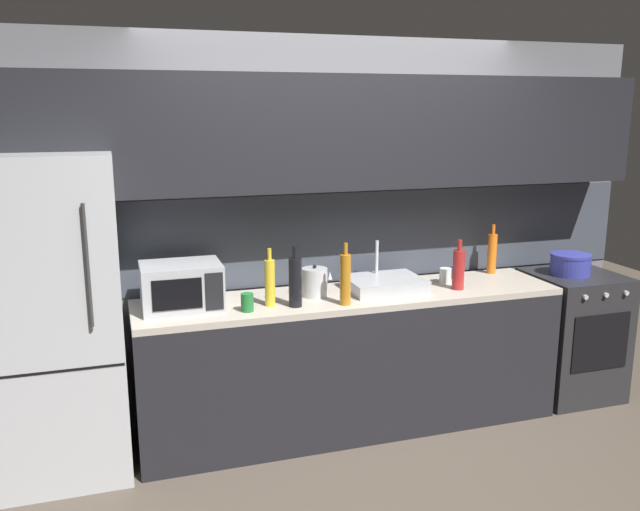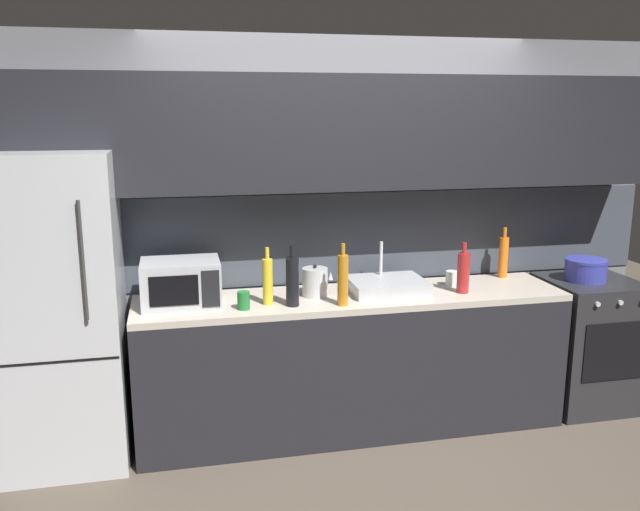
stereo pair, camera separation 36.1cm
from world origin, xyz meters
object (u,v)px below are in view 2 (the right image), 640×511
mug_green (244,300)px  cooking_pot (586,270)px  refrigerator (61,311)px  mug_blue (464,275)px  wine_bottle_orange (503,257)px  wine_bottle_amber (343,279)px  wine_bottle_yellow (268,281)px  oven_range (586,342)px  kettle (315,282)px  wine_bottle_red (463,272)px  wine_bottle_dark (292,281)px  microwave (181,283)px  mug_clear (452,278)px

mug_green → cooking_pot: (2.34, 0.16, 0.02)m
refrigerator → mug_blue: 2.56m
wine_bottle_orange → mug_blue: size_ratio=4.12×
wine_bottle_amber → wine_bottle_yellow: wine_bottle_amber is taller
wine_bottle_amber → wine_bottle_yellow: size_ratio=1.08×
oven_range → kettle: 2.00m
cooking_pot → mug_green: bearing=-176.2°
wine_bottle_yellow → mug_green: wine_bottle_yellow is taller
kettle → wine_bottle_red: 0.94m
wine_bottle_dark → cooking_pot: bearing=4.1°
wine_bottle_dark → wine_bottle_amber: size_ratio=0.96×
wine_bottle_yellow → microwave: bearing=168.5°
wine_bottle_yellow → mug_clear: 1.26m
refrigerator → microwave: size_ratio=3.96×
wine_bottle_orange → cooking_pot: bearing=-22.2°
wine_bottle_yellow → mug_blue: 1.40m
oven_range → mug_clear: size_ratio=8.93×
refrigerator → oven_range: (3.43, -0.00, -0.46)m
microwave → cooking_pot: bearing=-0.4°
wine_bottle_red → cooking_pot: wine_bottle_red is taller
wine_bottle_dark → mug_clear: bearing=10.9°
oven_range → microwave: (-2.75, 0.02, 0.58)m
wine_bottle_orange → cooking_pot: 0.55m
oven_range → mug_blue: 1.01m
wine_bottle_yellow → mug_clear: (1.24, 0.15, -0.09)m
mug_blue → wine_bottle_dark: bearing=-166.2°
wine_bottle_amber → mug_clear: (0.81, 0.27, -0.11)m
mug_blue → mug_green: 1.56m
refrigerator → oven_range: size_ratio=2.02×
oven_range → cooking_pot: cooking_pot is taller
wine_bottle_red → mug_clear: 0.19m
wine_bottle_red → mug_clear: (-0.00, 0.17, -0.08)m
kettle → wine_bottle_orange: size_ratio=0.58×
kettle → cooking_pot: kettle is taller
wine_bottle_orange → wine_bottle_amber: bearing=-162.0°
microwave → mug_green: microwave is taller
microwave → wine_bottle_amber: bearing=-13.2°
microwave → wine_bottle_yellow: size_ratio=1.32×
wine_bottle_orange → cooking_pot: (0.51, -0.21, -0.07)m
wine_bottle_orange → wine_bottle_yellow: wine_bottle_orange is taller
refrigerator → mug_blue: bearing=3.6°
microwave → mug_blue: (1.88, 0.14, -0.09)m
kettle → oven_range: bearing=-0.9°
oven_range → microwave: microwave is taller
mug_green → mug_clear: 1.41m
microwave → kettle: size_ratio=2.28×
oven_range → mug_green: (-2.40, -0.15, 0.50)m
refrigerator → mug_blue: size_ratio=21.41×
refrigerator → wine_bottle_orange: refrigerator is taller
wine_bottle_red → wine_bottle_amber: bearing=-172.9°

